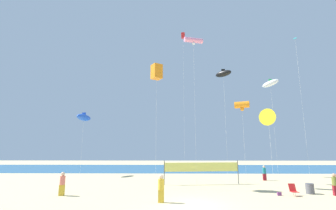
{
  "coord_description": "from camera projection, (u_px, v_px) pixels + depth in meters",
  "views": [
    {
      "loc": [
        -1.25,
        -16.03,
        3.54
      ],
      "look_at": [
        -1.7,
        11.8,
        8.81
      ],
      "focal_mm": 25.04,
      "sensor_mm": 36.0,
      "label": 1
    }
  ],
  "objects": [
    {
      "name": "ground_plane",
      "position": [
        191.0,
        205.0,
        15.07
      ],
      "size": [
        120.0,
        120.0,
        0.0
      ],
      "primitive_type": "plane",
      "color": "#D1BC89"
    },
    {
      "name": "ocean_band",
      "position": [
        178.0,
        168.0,
        44.43
      ],
      "size": [
        120.0,
        20.0,
        0.01
      ],
      "primitive_type": "cube",
      "color": "#28608C",
      "rests_on": "ground"
    },
    {
      "name": "beachgoer_teal_shirt",
      "position": [
        264.0,
        172.0,
        27.16
      ],
      "size": [
        0.38,
        0.38,
        1.68
      ],
      "rotation": [
        0.0,
        0.0,
        2.59
      ],
      "color": "maroon",
      "rests_on": "ground"
    },
    {
      "name": "beachgoer_coral_shirt",
      "position": [
        62.0,
        183.0,
        18.33
      ],
      "size": [
        0.41,
        0.41,
        1.77
      ],
      "rotation": [
        0.0,
        0.0,
        2.16
      ],
      "color": "gold",
      "rests_on": "ground"
    },
    {
      "name": "beachgoer_mustard_shirt",
      "position": [
        161.0,
        187.0,
        15.97
      ],
      "size": [
        0.42,
        0.42,
        1.83
      ],
      "rotation": [
        0.0,
        0.0,
        1.09
      ],
      "color": "gold",
      "rests_on": "ground"
    },
    {
      "name": "beachgoer_olive_shirt",
      "position": [
        335.0,
        184.0,
        18.29
      ],
      "size": [
        0.38,
        0.38,
        1.67
      ],
      "rotation": [
        0.0,
        0.0,
        5.56
      ],
      "color": "maroon",
      "rests_on": "ground"
    },
    {
      "name": "folding_beach_chair",
      "position": [
        293.0,
        190.0,
        18.15
      ],
      "size": [
        0.52,
        0.65,
        0.89
      ],
      "rotation": [
        0.0,
        0.0,
        -0.27
      ],
      "color": "red",
      "rests_on": "ground"
    },
    {
      "name": "trash_barrel",
      "position": [
        310.0,
        189.0,
        18.94
      ],
      "size": [
        0.63,
        0.63,
        0.81
      ],
      "primitive_type": "cylinder",
      "color": "#595960",
      "rests_on": "ground"
    },
    {
      "name": "volleyball_net",
      "position": [
        202.0,
        168.0,
        24.26
      ],
      "size": [
        7.81,
        0.96,
        2.4
      ],
      "color": "#4C4C51",
      "rests_on": "ground"
    },
    {
      "name": "beach_handbag",
      "position": [
        279.0,
        194.0,
        18.17
      ],
      "size": [
        0.3,
        0.15,
        0.24
      ],
      "primitive_type": "cube",
      "color": "#7A3872",
      "rests_on": "ground"
    },
    {
      "name": "kite_orange_box",
      "position": [
        157.0,
        72.0,
        23.95
      ],
      "size": [
        1.29,
        1.29,
        12.08
      ],
      "color": "silver",
      "rests_on": "ground"
    },
    {
      "name": "kite_yellow_delta",
      "position": [
        268.0,
        117.0,
        18.84
      ],
      "size": [
        1.29,
        1.26,
        6.76
      ],
      "color": "silver",
      "rests_on": "ground"
    },
    {
      "name": "kite_black_inflatable",
      "position": [
        223.0,
        74.0,
        27.58
      ],
      "size": [
        2.0,
        1.98,
        12.88
      ],
      "color": "silver",
      "rests_on": "ground"
    },
    {
      "name": "kite_blue_inflatable",
      "position": [
        84.0,
        117.0,
        33.8
      ],
      "size": [
        1.85,
        2.86,
        8.79
      ],
      "color": "silver",
      "rests_on": "ground"
    },
    {
      "name": "kite_cyan_diamond",
      "position": [
        296.0,
        49.0,
        26.3
      ],
      "size": [
        0.43,
        0.43,
        16.03
      ],
      "color": "silver",
      "rests_on": "ground"
    },
    {
      "name": "kite_white_inflatable",
      "position": [
        271.0,
        83.0,
        32.36
      ],
      "size": [
        2.41,
        1.94,
        13.19
      ],
      "color": "silver",
      "rests_on": "ground"
    },
    {
      "name": "kite_orange_tube",
      "position": [
        242.0,
        105.0,
        23.7
      ],
      "size": [
        1.58,
        1.17,
        8.31
      ],
      "color": "silver",
      "rests_on": "ground"
    },
    {
      "name": "kite_red_box",
      "position": [
        183.0,
        36.0,
        37.64
      ],
      "size": [
        0.62,
        0.62,
        21.97
      ],
      "color": "silver",
      "rests_on": "ground"
    },
    {
      "name": "kite_pink_tube",
      "position": [
        193.0,
        41.0,
        26.53
      ],
      "size": [
        2.21,
        1.09,
        15.98
      ],
      "color": "silver",
      "rests_on": "ground"
    }
  ]
}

